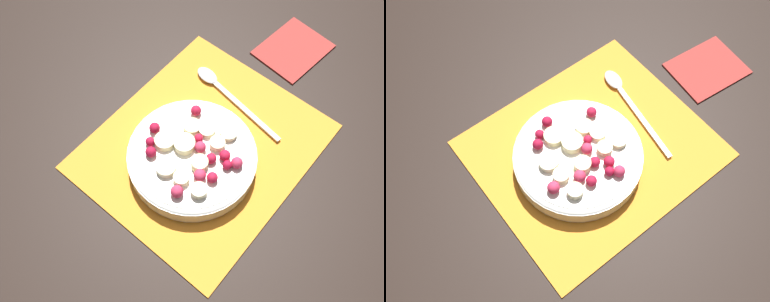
% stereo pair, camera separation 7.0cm
% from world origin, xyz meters
% --- Properties ---
extents(ground_plane, '(3.00, 3.00, 0.00)m').
position_xyz_m(ground_plane, '(0.00, 0.00, 0.00)').
color(ground_plane, black).
extents(placemat, '(0.39, 0.34, 0.01)m').
position_xyz_m(placemat, '(0.00, 0.00, 0.00)').
color(placemat, orange).
rests_on(placemat, ground_plane).
extents(fruit_bowl, '(0.22, 0.22, 0.05)m').
position_xyz_m(fruit_bowl, '(-0.04, -0.01, 0.03)').
color(fruit_bowl, silver).
rests_on(fruit_bowl, placemat).
extents(spoon, '(0.05, 0.21, 0.01)m').
position_xyz_m(spoon, '(0.12, 0.05, 0.01)').
color(spoon, silver).
rests_on(spoon, placemat).
extents(napkin, '(0.15, 0.12, 0.01)m').
position_xyz_m(napkin, '(0.29, 0.00, 0.00)').
color(napkin, '#A3332D').
rests_on(napkin, ground_plane).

